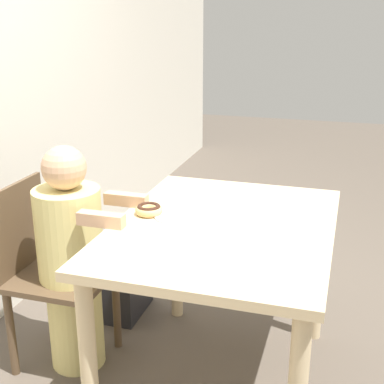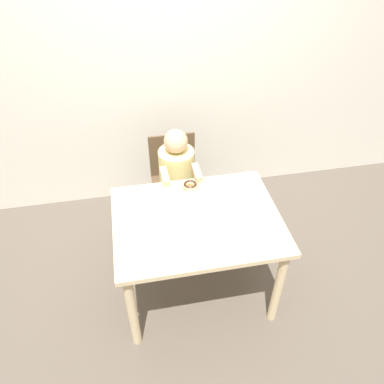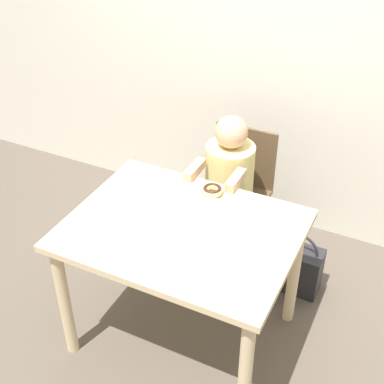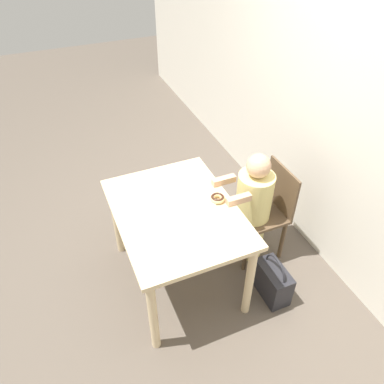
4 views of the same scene
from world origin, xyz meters
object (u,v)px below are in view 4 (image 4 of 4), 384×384
at_px(donut, 218,198).
at_px(child_figure, 252,209).
at_px(handbag, 273,281).
at_px(chair, 264,211).

bearing_deg(donut, child_figure, 97.45).
xyz_separation_m(donut, handbag, (0.41, 0.29, -0.61)).
relative_size(chair, handbag, 2.03).
distance_m(child_figure, handbag, 0.57).
distance_m(chair, handbag, 0.55).
distance_m(chair, donut, 0.56).
height_order(child_figure, handbag, child_figure).
bearing_deg(chair, child_figure, -90.00).
relative_size(child_figure, donut, 9.12).
bearing_deg(donut, handbag, 35.93).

